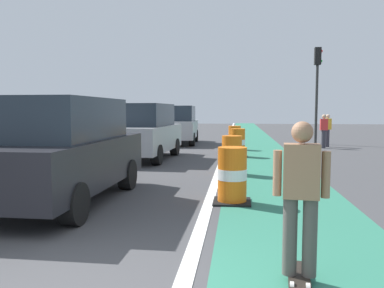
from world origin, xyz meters
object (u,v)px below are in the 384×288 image
(traffic_barrel_front, at_px, (232,176))
(traffic_barrel_back, at_px, (238,143))
(traffic_light_corner, at_px, (317,78))
(pedestrian_crossing, at_px, (324,130))
(parked_suv_nearest, at_px, (64,150))
(parked_suv_second, at_px, (145,131))
(traffic_barrel_mid, at_px, (232,156))
(skateboarder_on_lane, at_px, (301,197))
(pedestrian_waiting, at_px, (327,129))
(parked_suv_third, at_px, (179,125))
(traffic_barrel_far, at_px, (235,138))

(traffic_barrel_front, xyz_separation_m, traffic_barrel_back, (0.10, 7.75, 0.00))
(traffic_light_corner, relative_size, pedestrian_crossing, 3.17)
(parked_suv_nearest, height_order, parked_suv_second, same)
(traffic_barrel_front, xyz_separation_m, traffic_light_corner, (4.26, 14.00, 2.97))
(traffic_barrel_mid, bearing_deg, parked_suv_second, 136.58)
(skateboarder_on_lane, bearing_deg, traffic_light_corner, 78.66)
(pedestrian_waiting, bearing_deg, pedestrian_crossing, -114.84)
(parked_suv_nearest, bearing_deg, pedestrian_waiting, 58.64)
(traffic_barrel_front, distance_m, traffic_light_corner, 14.94)
(pedestrian_crossing, bearing_deg, skateboarder_on_lane, -102.72)
(parked_suv_third, height_order, traffic_light_corner, traffic_light_corner)
(parked_suv_nearest, height_order, traffic_barrel_far, parked_suv_nearest)
(parked_suv_nearest, bearing_deg, traffic_barrel_back, 67.58)
(traffic_barrel_front, height_order, traffic_barrel_back, same)
(parked_suv_third, distance_m, traffic_light_corner, 7.76)
(parked_suv_nearest, distance_m, parked_suv_third, 13.73)
(traffic_barrel_front, bearing_deg, traffic_barrel_mid, 90.98)
(traffic_barrel_front, height_order, pedestrian_waiting, pedestrian_waiting)
(parked_suv_second, distance_m, parked_suv_third, 6.87)
(traffic_barrel_front, xyz_separation_m, pedestrian_crossing, (4.16, 11.61, 0.33))
(parked_suv_nearest, relative_size, traffic_barrel_mid, 4.25)
(parked_suv_nearest, distance_m, traffic_barrel_far, 11.30)
(parked_suv_second, height_order, traffic_barrel_back, parked_suv_second)
(parked_suv_third, distance_m, traffic_barrel_back, 6.47)
(traffic_barrel_back, bearing_deg, skateboarder_on_lane, -86.71)
(traffic_barrel_mid, height_order, traffic_light_corner, traffic_light_corner)
(traffic_barrel_mid, distance_m, pedestrian_waiting, 9.99)
(skateboarder_on_lane, xyz_separation_m, parked_suv_third, (-3.82, 16.86, 0.12))
(parked_suv_second, height_order, traffic_barrel_front, parked_suv_second)
(traffic_barrel_front, relative_size, pedestrian_crossing, 0.68)
(traffic_barrel_mid, bearing_deg, skateboarder_on_lane, -83.34)
(skateboarder_on_lane, relative_size, pedestrian_crossing, 1.05)
(parked_suv_nearest, xyz_separation_m, pedestrian_waiting, (7.73, 12.68, -0.17))
(parked_suv_second, bearing_deg, skateboarder_on_lane, -67.96)
(skateboarder_on_lane, relative_size, traffic_light_corner, 0.33)
(parked_suv_nearest, relative_size, traffic_barrel_far, 4.25)
(traffic_barrel_front, bearing_deg, parked_suv_nearest, -173.65)
(traffic_barrel_mid, bearing_deg, parked_suv_nearest, -129.95)
(parked_suv_second, relative_size, traffic_barrel_front, 4.30)
(traffic_barrel_back, relative_size, traffic_barrel_far, 1.00)
(parked_suv_third, distance_m, pedestrian_waiting, 7.63)
(traffic_barrel_mid, bearing_deg, traffic_barrel_far, 89.85)
(skateboarder_on_lane, bearing_deg, parked_suv_third, 102.77)
(traffic_barrel_front, bearing_deg, skateboarder_on_lane, -77.87)
(parked_suv_second, height_order, parked_suv_third, same)
(traffic_barrel_far, relative_size, traffic_light_corner, 0.21)
(traffic_barrel_far, bearing_deg, parked_suv_second, -129.40)
(parked_suv_second, xyz_separation_m, traffic_barrel_mid, (3.23, -3.06, -0.50))
(traffic_barrel_front, height_order, pedestrian_crossing, pedestrian_crossing)
(skateboarder_on_lane, relative_size, parked_suv_second, 0.36)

